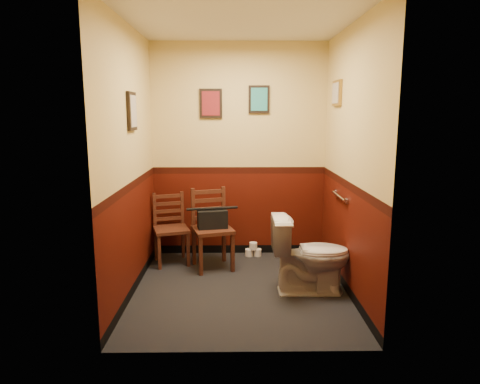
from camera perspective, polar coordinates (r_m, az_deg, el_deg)
floor at (r=4.63m, az=0.04°, el=-12.85°), size 2.20×2.40×0.00m
ceiling at (r=4.34m, az=0.05°, el=22.03°), size 2.20×2.40×0.00m
wall_back at (r=5.47m, az=-0.14°, el=5.42°), size 2.20×0.00×2.70m
wall_front at (r=3.09m, az=0.37°, el=1.50°), size 2.20×0.00×2.70m
wall_left at (r=4.40m, az=-14.47°, el=3.86°), size 0.00×2.40×2.70m
wall_right at (r=4.43m, az=14.46°, el=3.90°), size 0.00×2.40×2.70m
grab_bar at (r=4.72m, az=13.09°, el=-0.56°), size 0.05×0.56×0.06m
framed_print_back_a at (r=5.44m, az=-3.91°, el=11.70°), size 0.28×0.04×0.36m
framed_print_back_b at (r=5.44m, az=2.56°, el=12.24°), size 0.26×0.04×0.34m
framed_print_left at (r=4.46m, az=-14.20°, el=10.40°), size 0.04×0.30×0.38m
framed_print_right at (r=4.98m, az=12.77°, el=12.73°), size 0.04×0.34×0.28m
toilet at (r=4.49m, az=9.38°, el=-8.31°), size 0.81×0.46×0.79m
toilet_brush at (r=4.59m, az=12.34°, el=-12.43°), size 0.11×0.11×0.39m
chair_left at (r=5.35m, az=-9.23°, el=-4.83°), size 0.50×0.50×0.86m
chair_right at (r=5.12m, az=-3.80°, el=-4.89°), size 0.55×0.55×0.95m
handbag at (r=5.05m, az=-3.70°, el=-3.60°), size 0.37×0.24×0.25m
tp_stack at (r=5.61m, az=1.78°, el=-7.78°), size 0.21×0.11×0.18m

